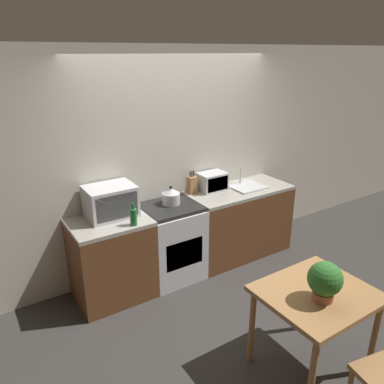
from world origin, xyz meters
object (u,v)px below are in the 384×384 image
at_px(kettle, 171,196).
at_px(microwave, 110,201).
at_px(toaster_oven, 212,181).
at_px(dining_table, 316,302).
at_px(stove_range, 171,242).
at_px(bottle, 133,217).

distance_m(kettle, microwave, 0.70).
bearing_deg(toaster_oven, dining_table, -101.40).
bearing_deg(stove_range, kettle, 49.82).
distance_m(stove_range, microwave, 0.90).
bearing_deg(toaster_oven, bottle, -162.32).
bearing_deg(toaster_oven, stove_range, -166.68).
bearing_deg(bottle, dining_table, -62.34).
xyz_separation_m(microwave, toaster_oven, (1.35, 0.07, -0.05)).
bearing_deg(bottle, microwave, 107.84).
xyz_separation_m(microwave, bottle, (0.11, -0.33, -0.07)).
bearing_deg(microwave, kettle, -4.16).
bearing_deg(stove_range, microwave, 171.55).
bearing_deg(toaster_oven, kettle, -169.81).
bearing_deg(microwave, bottle, -72.16).
height_order(toaster_oven, dining_table, toaster_oven).
distance_m(bottle, dining_table, 1.84).
xyz_separation_m(kettle, bottle, (-0.59, -0.28, -0.00)).
bearing_deg(microwave, dining_table, -63.91).
distance_m(stove_range, bottle, 0.81).
bearing_deg(kettle, toaster_oven, 10.19).
distance_m(stove_range, toaster_oven, 0.91).
xyz_separation_m(stove_range, microwave, (-0.65, 0.10, 0.62)).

